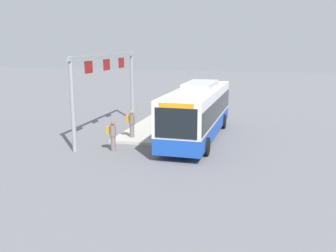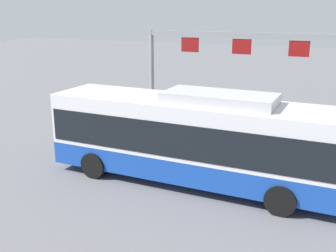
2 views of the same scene
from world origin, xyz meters
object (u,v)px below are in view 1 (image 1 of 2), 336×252
Objects in this scene: person_waiting_near at (131,123)px; trash_bin at (170,109)px; bus_main at (198,110)px; person_boarding at (112,135)px.

person_waiting_near is 7.97m from trash_bin.
trash_bin is at bearing -151.12° from bus_main.
bus_main reaches higher than person_boarding.
trash_bin is (-6.50, -3.44, -1.20)m from bus_main.
trash_bin is at bearing 81.49° from person_boarding.
bus_main is 6.62× the size of person_boarding.
trash_bin is (-10.58, 0.60, -0.28)m from person_boarding.
person_waiting_near is (1.45, -3.87, -0.76)m from bus_main.
person_waiting_near is (-2.64, 0.16, 0.16)m from person_boarding.
person_waiting_near is at bearing 81.24° from person_boarding.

